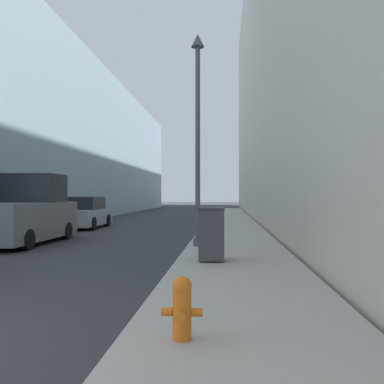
{
  "coord_description": "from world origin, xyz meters",
  "views": [
    {
      "loc": [
        4.6,
        -2.95,
        1.67
      ],
      "look_at": [
        2.89,
        18.99,
        1.83
      ],
      "focal_mm": 40.0,
      "sensor_mm": 36.0,
      "label": 1
    }
  ],
  "objects": [
    {
      "name": "building_right_stone",
      "position": [
        12.45,
        26.0,
        11.0
      ],
      "size": [
        12.0,
        60.0,
        22.0
      ],
      "color": "beige",
      "rests_on": "ground"
    },
    {
      "name": "fire_hydrant",
      "position": [
        4.14,
        1.61,
        0.48
      ],
      "size": [
        0.44,
        0.33,
        0.68
      ],
      "color": "orange",
      "rests_on": "sidewalk_right"
    },
    {
      "name": "pickup_truck",
      "position": [
        -2.35,
        11.3,
        1.0
      ],
      "size": [
        2.2,
        5.18,
        2.43
      ],
      "color": "slate",
      "rests_on": "ground"
    },
    {
      "name": "lamppost",
      "position": [
        3.77,
        9.98,
        3.86
      ],
      "size": [
        0.4,
        0.4,
        6.45
      ],
      "color": "#4C4C51",
      "rests_on": "sidewalk_right"
    },
    {
      "name": "trash_bin",
      "position": [
        4.28,
        7.12,
        0.76
      ],
      "size": [
        0.61,
        0.71,
        1.25
      ],
      "color": "#3D3D42",
      "rests_on": "sidewalk_right"
    },
    {
      "name": "parked_sedan_near",
      "position": [
        -2.49,
        18.15,
        0.72
      ],
      "size": [
        1.83,
        4.2,
        1.58
      ],
      "color": "#A3A8B2",
      "rests_on": "ground"
    },
    {
      "name": "building_left_glass",
      "position": [
        -10.31,
        26.0,
        5.63
      ],
      "size": [
        12.0,
        60.0,
        11.26
      ],
      "color": "#99B7C6",
      "rests_on": "ground"
    },
    {
      "name": "sidewalk_right",
      "position": [
        4.89,
        18.0,
        0.06
      ],
      "size": [
        2.92,
        60.0,
        0.12
      ],
      "color": "#ADA89E",
      "rests_on": "ground"
    }
  ]
}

